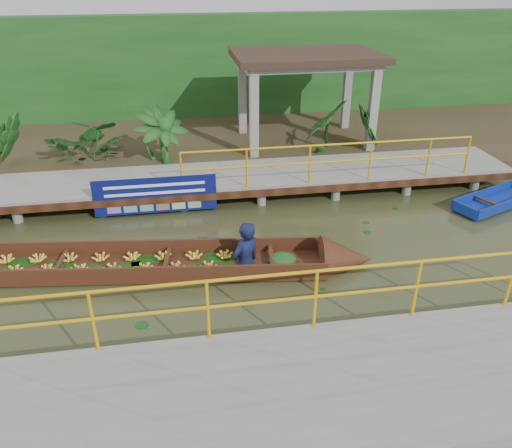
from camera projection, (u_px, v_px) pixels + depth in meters
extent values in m
plane|color=#35371B|center=(237.00, 262.00, 10.49)|extent=(80.00, 80.00, 0.00)
cube|color=#332719|center=(208.00, 140.00, 16.94)|extent=(30.00, 8.00, 0.45)
cube|color=slate|center=(219.00, 177.00, 13.32)|extent=(16.00, 2.00, 0.15)
cube|color=#32190D|center=(223.00, 195.00, 12.48)|extent=(16.00, 0.12, 0.18)
cylinder|color=#E5A80C|center=(332.00, 145.00, 12.38)|extent=(7.50, 0.05, 0.05)
cylinder|color=#E5A80C|center=(331.00, 162.00, 12.59)|extent=(7.50, 0.05, 0.05)
cylinder|color=#E5A80C|center=(331.00, 163.00, 12.62)|extent=(0.05, 0.05, 1.00)
cylinder|color=slate|center=(60.00, 210.00, 12.17)|extent=(0.24, 0.24, 0.55)
cylinder|color=slate|center=(70.00, 185.00, 13.56)|extent=(0.24, 0.24, 0.55)
cylinder|color=slate|center=(143.00, 205.00, 12.46)|extent=(0.24, 0.24, 0.55)
cylinder|color=slate|center=(145.00, 180.00, 13.85)|extent=(0.24, 0.24, 0.55)
cylinder|color=slate|center=(223.00, 199.00, 12.75)|extent=(0.24, 0.24, 0.55)
cylinder|color=slate|center=(217.00, 176.00, 14.14)|extent=(0.24, 0.24, 0.55)
cylinder|color=slate|center=(299.00, 194.00, 13.04)|extent=(0.24, 0.24, 0.55)
cylinder|color=slate|center=(286.00, 171.00, 14.43)|extent=(0.24, 0.24, 0.55)
cylinder|color=slate|center=(372.00, 189.00, 13.33)|extent=(0.24, 0.24, 0.55)
cylinder|color=slate|center=(352.00, 167.00, 14.73)|extent=(0.24, 0.24, 0.55)
cylinder|color=slate|center=(441.00, 184.00, 13.62)|extent=(0.24, 0.24, 0.55)
cylinder|color=slate|center=(415.00, 163.00, 15.02)|extent=(0.24, 0.24, 0.55)
cylinder|color=slate|center=(223.00, 199.00, 12.75)|extent=(0.24, 0.24, 0.55)
cube|color=slate|center=(349.00, 398.00, 6.83)|extent=(18.00, 2.40, 0.70)
cylinder|color=#E5A80C|center=(331.00, 270.00, 7.21)|extent=(10.00, 0.05, 0.05)
cylinder|color=#E5A80C|center=(329.00, 295.00, 7.42)|extent=(10.00, 0.05, 0.05)
cylinder|color=#E5A80C|center=(328.00, 298.00, 7.44)|extent=(0.05, 0.05, 1.00)
cube|color=slate|center=(254.00, 118.00, 14.37)|extent=(0.25, 0.25, 2.80)
cube|color=slate|center=(373.00, 113.00, 14.90)|extent=(0.25, 0.25, 2.80)
cube|color=slate|center=(242.00, 98.00, 16.47)|extent=(0.25, 0.25, 2.80)
cube|color=slate|center=(347.00, 94.00, 16.99)|extent=(0.25, 0.25, 2.80)
cube|color=slate|center=(306.00, 63.00, 15.08)|extent=(4.00, 2.60, 0.12)
cube|color=#322219|center=(306.00, 56.00, 14.98)|extent=(4.40, 3.00, 0.20)
cube|color=#174315|center=(200.00, 73.00, 18.29)|extent=(30.00, 0.80, 4.00)
cube|color=#391E0F|center=(115.00, 268.00, 10.17)|extent=(8.62, 2.14, 0.06)
cube|color=#391E0F|center=(119.00, 248.00, 10.58)|extent=(8.50, 1.14, 0.36)
cube|color=#391E0F|center=(108.00, 276.00, 9.63)|extent=(8.50, 1.14, 0.36)
cone|color=#391E0F|center=(346.00, 259.00, 10.30)|extent=(1.19, 1.15, 1.03)
ellipsoid|color=#174315|center=(282.00, 260.00, 10.24)|extent=(0.65, 0.54, 0.28)
imported|color=#0F1539|center=(245.00, 223.00, 9.81)|extent=(0.83, 0.76, 1.89)
cube|color=navy|center=(496.00, 202.00, 12.90)|extent=(2.65, 1.65, 0.09)
cube|color=navy|center=(485.00, 193.00, 13.14)|extent=(2.39, 0.99, 0.26)
cube|color=navy|center=(511.00, 204.00, 12.56)|extent=(2.39, 0.99, 0.26)
cube|color=navy|center=(464.00, 210.00, 12.27)|extent=(0.33, 0.73, 0.26)
cube|color=#32190D|center=(487.00, 201.00, 12.64)|extent=(0.36, 0.74, 0.04)
cube|color=#0B125B|center=(156.00, 195.00, 12.16)|extent=(2.97, 0.03, 0.93)
cube|color=white|center=(154.00, 185.00, 12.02)|extent=(2.42, 0.01, 0.07)
cube|color=white|center=(155.00, 193.00, 12.11)|extent=(2.42, 0.01, 0.07)
imported|color=#174315|center=(89.00, 142.00, 14.11)|extent=(1.00, 1.00, 1.25)
imported|color=#174315|center=(161.00, 139.00, 14.40)|extent=(1.00, 1.00, 1.25)
imported|color=#174315|center=(328.00, 130.00, 15.13)|extent=(1.00, 1.00, 1.25)
imported|color=#174315|center=(375.00, 128.00, 15.35)|extent=(1.00, 1.00, 1.25)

